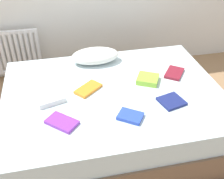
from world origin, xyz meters
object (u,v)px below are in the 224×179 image
at_px(bed, 113,112).
at_px(textbook_white, 50,99).
at_px(textbook_orange, 88,89).
at_px(textbook_blue, 130,116).
at_px(textbook_purple, 62,122).
at_px(textbook_navy, 171,101).
at_px(pillow, 95,56).
at_px(textbook_lime, 148,79).
at_px(radiator, 16,52).
at_px(textbook_maroon, 174,73).

bearing_deg(bed, textbook_white, -176.19).
bearing_deg(bed, textbook_orange, 164.56).
xyz_separation_m(textbook_blue, textbook_purple, (-0.53, 0.05, -0.00)).
relative_size(textbook_navy, textbook_purple, 0.82).
xyz_separation_m(textbook_orange, textbook_purple, (-0.26, -0.40, 0.00)).
distance_m(textbook_blue, textbook_orange, 0.52).
height_order(bed, textbook_blue, textbook_blue).
distance_m(pillow, textbook_lime, 0.63).
xyz_separation_m(bed, radiator, (-0.95, 1.20, 0.13)).
height_order(pillow, textbook_lime, pillow).
bearing_deg(textbook_blue, textbook_lime, 92.29).
distance_m(textbook_orange, textbook_lime, 0.57).
bearing_deg(textbook_orange, radiator, 82.70).
height_order(radiator, textbook_blue, radiator).
distance_m(bed, pillow, 0.64).
bearing_deg(textbook_blue, textbook_orange, 156.29).
distance_m(bed, textbook_purple, 0.64).
xyz_separation_m(radiator, textbook_maroon, (1.60, -1.05, 0.13)).
bearing_deg(textbook_purple, textbook_maroon, 66.03).
bearing_deg(bed, textbook_purple, -144.76).
distance_m(bed, textbook_navy, 0.59).
bearing_deg(textbook_maroon, textbook_purple, 150.09).
xyz_separation_m(bed, pillow, (-0.07, 0.55, 0.33)).
bearing_deg(bed, textbook_lime, 12.84).
height_order(bed, radiator, radiator).
bearing_deg(textbook_white, textbook_purple, -91.49).
height_order(radiator, textbook_maroon, radiator).
bearing_deg(textbook_navy, pillow, 107.56).
xyz_separation_m(radiator, textbook_lime, (1.30, -1.12, 0.15)).
distance_m(textbook_white, textbook_maroon, 1.22).
relative_size(bed, textbook_maroon, 8.64).
bearing_deg(bed, radiator, 128.40).
height_order(bed, textbook_lime, textbook_lime).
bearing_deg(textbook_purple, textbook_lime, 69.39).
bearing_deg(textbook_lime, textbook_navy, -46.37).
xyz_separation_m(textbook_blue, textbook_orange, (-0.27, 0.44, -0.00)).
distance_m(textbook_navy, textbook_maroon, 0.46).
bearing_deg(bed, textbook_maroon, 12.94).
bearing_deg(radiator, textbook_lime, -40.68).
height_order(textbook_blue, textbook_orange, textbook_blue).
distance_m(pillow, textbook_orange, 0.52).
bearing_deg(textbook_lime, radiator, 167.43).
bearing_deg(pillow, bed, -82.70).
height_order(textbook_lime, textbook_maroon, textbook_lime).
bearing_deg(pillow, textbook_white, -129.63).
height_order(bed, textbook_white, textbook_white).
relative_size(bed, textbook_white, 9.05).
bearing_deg(textbook_white, radiator, 91.68).
relative_size(pillow, textbook_purple, 2.06).
relative_size(textbook_blue, textbook_orange, 0.77).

